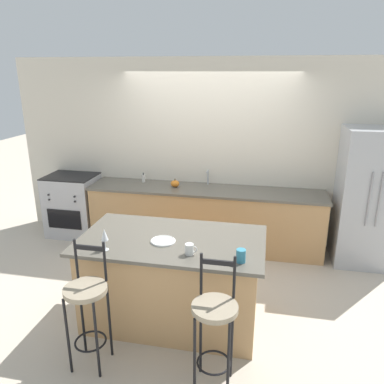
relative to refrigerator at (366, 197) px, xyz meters
The scene contains 15 objects.
ground_plane 2.37m from the refrigerator, behind, with size 18.00×18.00×0.00m, color beige.
wall_back 2.23m from the refrigerator, behind, with size 6.00×0.07×2.70m.
back_counter 2.21m from the refrigerator, behind, with size 3.40×0.69×0.89m.
sink_faucet 2.18m from the refrigerator, behind, with size 0.02×0.13×0.22m.
kitchen_island 2.85m from the refrigerator, 141.31° to the right, with size 1.84×1.04×0.92m.
refrigerator is the anchor object (origin of this frame).
oven_range 4.30m from the refrigerator, behind, with size 0.75×0.63×0.96m.
bar_stool_near 3.75m from the refrigerator, 137.38° to the right, with size 0.37×0.37×1.15m.
bar_stool_far 3.06m from the refrigerator, 122.71° to the right, with size 0.37×0.37×1.15m.
dinner_plate 2.92m from the refrigerator, 140.81° to the right, with size 0.24×0.24×0.02m.
wine_glass 3.47m from the refrigerator, 142.32° to the right, with size 0.07×0.07×0.21m.
coffee_mug 2.83m from the refrigerator, 133.66° to the right, with size 0.11×0.08×0.10m.
tumbler_cup 2.57m from the refrigerator, 125.36° to the right, with size 0.08×0.08×0.12m.
pumpkin_decoration 2.61m from the refrigerator, behind, with size 0.12×0.12×0.12m.
soap_bottle 3.15m from the refrigerator, behind, with size 0.05×0.05×0.14m.
Camera 1 is at (0.83, -4.69, 2.52)m, focal length 35.00 mm.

